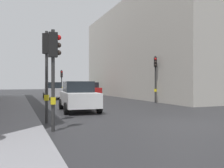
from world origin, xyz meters
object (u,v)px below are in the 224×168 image
object	(u,v)px
traffic_light_near_left	(54,61)
car_green_estate	(82,89)
car_silver_hatchback	(53,91)
traffic_light_mid_street	(155,71)
car_white_compact	(79,96)
traffic_light_near_right	(47,60)
traffic_light_far_median	(62,78)
car_red_sedan	(90,89)

from	to	relation	value
traffic_light_near_left	car_green_estate	size ratio (longest dim) A/B	0.81
traffic_light_near_left	car_silver_hatchback	world-z (taller)	traffic_light_near_left
traffic_light_mid_street	car_white_compact	world-z (taller)	traffic_light_mid_street
traffic_light_mid_street	car_green_estate	distance (m)	16.46
traffic_light_near_right	traffic_light_near_left	bearing A→B (deg)	-89.91
traffic_light_mid_street	car_silver_hatchback	size ratio (longest dim) A/B	0.92
traffic_light_far_median	car_red_sedan	xyz separation A→B (m)	(2.97, -2.55, -1.44)
car_green_estate	car_silver_hatchback	world-z (taller)	same
traffic_light_mid_street	car_silver_hatchback	bearing A→B (deg)	131.53
traffic_light_near_right	car_silver_hatchback	world-z (taller)	traffic_light_near_right
traffic_light_near_right	car_red_sedan	bearing A→B (deg)	68.36
traffic_light_far_median	car_white_compact	world-z (taller)	traffic_light_far_median
traffic_light_near_right	traffic_light_mid_street	bearing A→B (deg)	36.05
traffic_light_far_median	traffic_light_near_right	distance (m)	20.86
car_red_sedan	traffic_light_near_left	bearing A→B (deg)	-109.74
car_green_estate	car_silver_hatchback	xyz separation A→B (m)	(-5.13, -7.93, 0.00)
traffic_light_near_left	car_white_compact	world-z (taller)	traffic_light_near_left
traffic_light_near_left	car_green_estate	bearing A→B (deg)	73.41
traffic_light_near_right	car_white_compact	xyz separation A→B (m)	(2.23, 3.66, -1.76)
traffic_light_far_median	car_silver_hatchback	distance (m)	5.59
traffic_light_far_median	car_red_sedan	distance (m)	4.17
car_white_compact	traffic_light_near_left	bearing A→B (deg)	-111.89
traffic_light_far_median	car_silver_hatchback	size ratio (longest dim) A/B	0.78
traffic_light_far_median	car_red_sedan	world-z (taller)	traffic_light_far_median
car_green_estate	car_silver_hatchback	bearing A→B (deg)	-122.90
traffic_light_mid_street	car_green_estate	size ratio (longest dim) A/B	0.92
car_red_sedan	car_silver_hatchback	bearing A→B (deg)	-151.65
traffic_light_mid_street	traffic_light_near_left	xyz separation A→B (m)	(-9.70, -8.94, -0.32)
traffic_light_far_median	traffic_light_mid_street	world-z (taller)	traffic_light_mid_street
traffic_light_near_left	traffic_light_far_median	bearing A→B (deg)	79.53
traffic_light_mid_street	car_red_sedan	distance (m)	11.29
traffic_light_near_right	car_white_compact	size ratio (longest dim) A/B	0.89
traffic_light_near_left	car_red_sedan	bearing A→B (deg)	70.26
traffic_light_far_median	traffic_light_mid_street	size ratio (longest dim) A/B	0.85
traffic_light_far_median	car_white_compact	size ratio (longest dim) A/B	0.78
traffic_light_far_median	car_white_compact	distance (m)	16.96
traffic_light_mid_street	traffic_light_far_median	bearing A→B (deg)	112.59
car_green_estate	car_white_compact	world-z (taller)	same
car_silver_hatchback	car_red_sedan	bearing A→B (deg)	28.35
car_green_estate	traffic_light_mid_street	bearing A→B (deg)	-82.26
car_white_compact	traffic_light_near_right	bearing A→B (deg)	-121.37
car_green_estate	car_red_sedan	distance (m)	5.39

